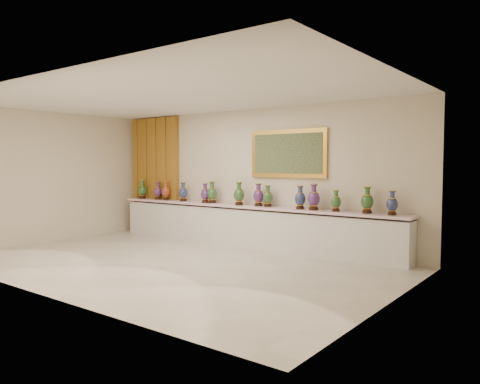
# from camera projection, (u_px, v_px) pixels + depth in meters

# --- Properties ---
(ground) EXTENTS (8.00, 8.00, 0.00)m
(ground) POSITION_uv_depth(u_px,v_px,m) (170.00, 264.00, 8.44)
(ground) COLOR beige
(ground) RESTS_ON ground
(room) EXTENTS (8.00, 8.00, 8.00)m
(room) POSITION_uv_depth(u_px,v_px,m) (173.00, 173.00, 11.73)
(room) COLOR beige
(room) RESTS_ON ground
(counter) EXTENTS (7.28, 0.48, 0.90)m
(counter) POSITION_uv_depth(u_px,v_px,m) (245.00, 226.00, 10.22)
(counter) COLOR white
(counter) RESTS_ON ground
(vase_0) EXTENTS (0.24, 0.24, 0.49)m
(vase_0) POSITION_uv_depth(u_px,v_px,m) (142.00, 190.00, 12.12)
(vase_0) COLOR black
(vase_0) RESTS_ON counter
(vase_1) EXTENTS (0.21, 0.21, 0.45)m
(vase_1) POSITION_uv_depth(u_px,v_px,m) (158.00, 192.00, 11.82)
(vase_1) COLOR black
(vase_1) RESTS_ON counter
(vase_2) EXTENTS (0.28, 0.28, 0.47)m
(vase_2) POSITION_uv_depth(u_px,v_px,m) (166.00, 192.00, 11.64)
(vase_2) COLOR black
(vase_2) RESTS_ON counter
(vase_3) EXTENTS (0.22, 0.22, 0.46)m
(vase_3) POSITION_uv_depth(u_px,v_px,m) (183.00, 193.00, 11.31)
(vase_3) COLOR black
(vase_3) RESTS_ON counter
(vase_4) EXTENTS (0.25, 0.25, 0.45)m
(vase_4) POSITION_uv_depth(u_px,v_px,m) (205.00, 194.00, 10.82)
(vase_4) COLOR black
(vase_4) RESTS_ON counter
(vase_5) EXTENTS (0.25, 0.25, 0.50)m
(vase_5) POSITION_uv_depth(u_px,v_px,m) (212.00, 193.00, 10.72)
(vase_5) COLOR black
(vase_5) RESTS_ON counter
(vase_6) EXTENTS (0.29, 0.29, 0.51)m
(vase_6) POSITION_uv_depth(u_px,v_px,m) (239.00, 195.00, 10.21)
(vase_6) COLOR black
(vase_6) RESTS_ON counter
(vase_7) EXTENTS (0.24, 0.24, 0.49)m
(vase_7) POSITION_uv_depth(u_px,v_px,m) (258.00, 196.00, 9.97)
(vase_7) COLOR black
(vase_7) RESTS_ON counter
(vase_8) EXTENTS (0.26, 0.26, 0.45)m
(vase_8) POSITION_uv_depth(u_px,v_px,m) (268.00, 197.00, 9.82)
(vase_8) COLOR black
(vase_8) RESTS_ON counter
(vase_9) EXTENTS (0.25, 0.25, 0.47)m
(vase_9) POSITION_uv_depth(u_px,v_px,m) (300.00, 199.00, 9.29)
(vase_9) COLOR black
(vase_9) RESTS_ON counter
(vase_10) EXTENTS (0.30, 0.30, 0.52)m
(vase_10) POSITION_uv_depth(u_px,v_px,m) (314.00, 198.00, 9.10)
(vase_10) COLOR black
(vase_10) RESTS_ON counter
(vase_11) EXTENTS (0.25, 0.25, 0.41)m
(vase_11) POSITION_uv_depth(u_px,v_px,m) (336.00, 202.00, 8.86)
(vase_11) COLOR black
(vase_11) RESTS_ON counter
(vase_12) EXTENTS (0.24, 0.24, 0.49)m
(vase_12) POSITION_uv_depth(u_px,v_px,m) (367.00, 201.00, 8.52)
(vase_12) COLOR black
(vase_12) RESTS_ON counter
(vase_13) EXTENTS (0.25, 0.25, 0.44)m
(vase_13) POSITION_uv_depth(u_px,v_px,m) (392.00, 204.00, 8.23)
(vase_13) COLOR black
(vase_13) RESTS_ON counter
(label_card) EXTENTS (0.10, 0.06, 0.00)m
(label_card) POSITION_uv_depth(u_px,v_px,m) (214.00, 204.00, 10.55)
(label_card) COLOR white
(label_card) RESTS_ON counter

